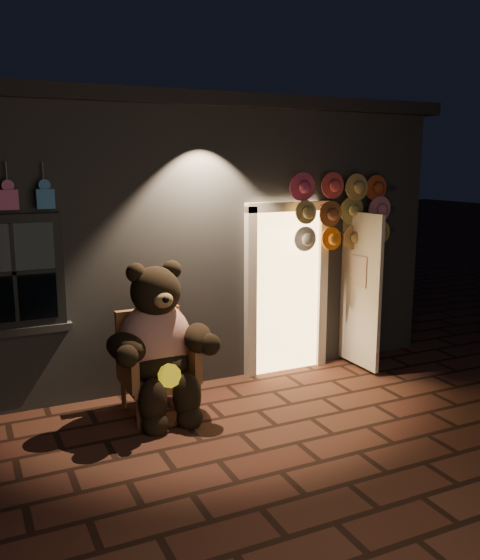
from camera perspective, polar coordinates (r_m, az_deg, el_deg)
ground at (r=6.12m, az=0.00°, el=-14.55°), size 60.00×60.00×0.00m
shop_building at (r=9.32m, az=-10.63°, el=5.29°), size 7.30×5.95×3.51m
wicker_armchair at (r=6.52m, az=-8.16°, el=-7.82°), size 0.77×0.69×1.10m
teddy_bear at (r=6.32m, az=-7.83°, el=-6.07°), size 1.24×0.96×1.71m
hat_rack at (r=7.71m, az=10.04°, el=6.28°), size 1.62×0.22×2.54m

